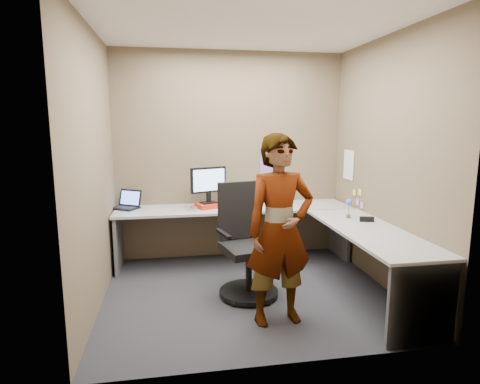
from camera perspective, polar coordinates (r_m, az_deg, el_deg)
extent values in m
plane|color=black|center=(4.41, 1.22, -14.13)|extent=(3.00, 3.00, 0.00)
plane|color=brown|center=(5.32, -1.39, 5.11)|extent=(3.00, 0.00, 3.00)
plane|color=brown|center=(4.58, 20.09, 3.74)|extent=(0.00, 2.70, 2.70)
plane|color=brown|center=(4.04, -20.11, 3.00)|extent=(0.00, 2.70, 2.70)
plane|color=white|center=(4.13, 1.37, 22.59)|extent=(3.00, 3.00, 0.00)
cube|color=#ADADAD|center=(5.10, -0.83, -2.32)|extent=(2.96, 0.65, 0.03)
cube|color=#ADADAD|center=(4.25, 17.93, -5.28)|extent=(0.65, 1.91, 0.03)
cube|color=#59595B|center=(5.18, -16.89, -6.74)|extent=(0.04, 0.60, 0.70)
cube|color=#59595B|center=(5.59, 13.99, -5.38)|extent=(0.04, 0.60, 0.70)
cube|color=#59595B|center=(3.63, 24.49, -14.43)|extent=(0.60, 0.04, 0.70)
cube|color=red|center=(5.06, -4.44, -1.92)|extent=(0.36, 0.31, 0.06)
cube|color=black|center=(5.06, -4.45, -1.51)|extent=(0.24, 0.20, 0.01)
cube|color=black|center=(5.06, -4.48, -0.72)|extent=(0.06, 0.06, 0.12)
cube|color=black|center=(5.03, -4.51, 1.73)|extent=(0.46, 0.21, 0.32)
cube|color=#7FA2DC|center=(5.01, -4.41, 1.70)|extent=(0.40, 0.16, 0.27)
cube|color=black|center=(5.19, -16.03, -2.23)|extent=(0.38, 0.36, 0.02)
cube|color=black|center=(5.26, -15.32, -0.80)|extent=(0.30, 0.22, 0.20)
cube|color=#4663DF|center=(5.26, -15.32, -0.80)|extent=(0.26, 0.19, 0.16)
cube|color=#B7B7BC|center=(4.90, -6.85, -2.45)|extent=(0.12, 0.08, 0.04)
sphere|color=red|center=(4.88, -6.85, -2.14)|extent=(0.04, 0.04, 0.04)
cone|color=white|center=(5.04, -0.51, -1.93)|extent=(0.10, 0.10, 0.06)
cube|color=black|center=(4.56, 17.59, -3.71)|extent=(0.16, 0.08, 0.05)
cylinder|color=brown|center=(4.68, 15.14, -3.34)|extent=(0.05, 0.05, 0.04)
cylinder|color=#338C3F|center=(4.66, 15.19, -2.26)|extent=(0.01, 0.01, 0.14)
sphere|color=#3F7AE1|center=(4.65, 15.23, -1.42)|extent=(0.07, 0.07, 0.07)
cube|color=#846BB7|center=(5.42, 4.40, 4.64)|extent=(0.30, 0.01, 0.40)
cube|color=white|center=(5.38, 15.20, 3.75)|extent=(0.01, 0.28, 0.38)
cube|color=#F2E059|center=(5.11, 16.69, -0.04)|extent=(0.01, 0.07, 0.07)
cube|color=pink|center=(5.17, 16.38, -1.36)|extent=(0.01, 0.07, 0.07)
cube|color=pink|center=(5.07, 16.96, -1.84)|extent=(0.01, 0.07, 0.07)
cube|color=#F2E059|center=(5.24, 15.95, -0.08)|extent=(0.01, 0.07, 0.07)
cylinder|color=black|center=(4.31, 1.24, -14.03)|extent=(0.61, 0.61, 0.04)
cylinder|color=black|center=(4.22, 1.25, -11.03)|extent=(0.07, 0.07, 0.44)
cube|color=black|center=(4.15, 1.26, -8.06)|extent=(0.60, 0.60, 0.08)
cube|color=black|center=(4.27, -0.02, -2.51)|extent=(0.48, 0.16, 0.60)
cube|color=black|center=(3.99, -2.34, -5.98)|extent=(0.12, 0.33, 0.03)
cube|color=black|center=(4.21, 4.70, -5.18)|extent=(0.12, 0.33, 0.03)
imported|color=#999399|center=(3.57, 5.70, -5.44)|extent=(0.67, 0.48, 1.70)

